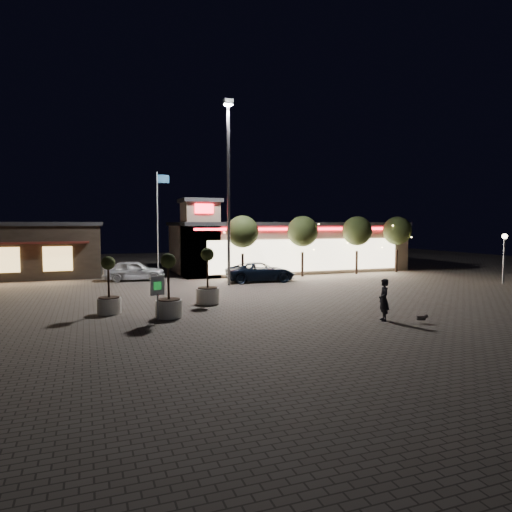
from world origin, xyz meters
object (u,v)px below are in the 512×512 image
object	(u,v)px
planter_left	(109,296)
planter_mid	(169,298)
pickup_truck	(261,272)
white_sedan	(134,270)
pedestrian	(384,300)
valet_sign	(157,289)

from	to	relation	value
planter_left	planter_mid	size ratio (longest dim) A/B	0.94
pickup_truck	white_sedan	distance (m)	9.27
white_sedan	planter_mid	distance (m)	14.11
white_sedan	pedestrian	world-z (taller)	pedestrian
pickup_truck	planter_mid	xyz separation A→B (m)	(-8.40, -10.45, 0.19)
white_sedan	valet_sign	distance (m)	14.61
pickup_truck	planter_mid	distance (m)	13.41
valet_sign	planter_mid	bearing A→B (deg)	41.18
valet_sign	planter_left	bearing A→B (deg)	129.39
white_sedan	planter_mid	world-z (taller)	planter_mid
pedestrian	valet_sign	distance (m)	9.72
pickup_truck	planter_mid	size ratio (longest dim) A/B	1.75
planter_left	planter_mid	bearing A→B (deg)	-36.67
planter_mid	valet_sign	bearing A→B (deg)	-138.82
pedestrian	planter_mid	xyz separation A→B (m)	(-8.52, 3.92, -0.02)
white_sedan	planter_left	bearing A→B (deg)	177.31
pickup_truck	pedestrian	size ratio (longest dim) A/B	2.76
pickup_truck	white_sedan	size ratio (longest dim) A/B	1.14
planter_mid	valet_sign	distance (m)	0.87
pickup_truck	planter_left	world-z (taller)	planter_left
pickup_truck	valet_sign	bearing A→B (deg)	145.18
white_sedan	valet_sign	xyz separation A→B (m)	(-0.42, -14.59, 0.59)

